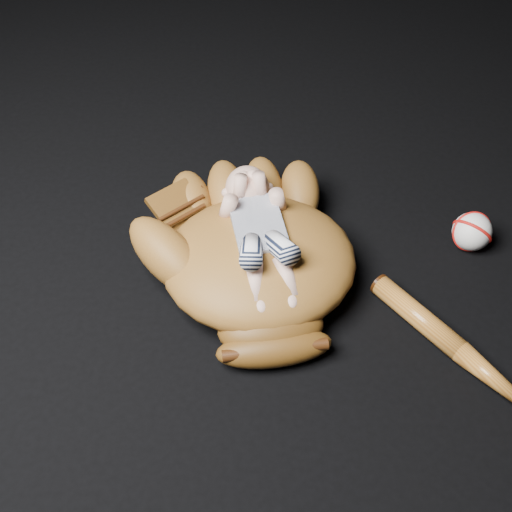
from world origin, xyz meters
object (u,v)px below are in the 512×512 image
(baseball_glove, at_px, (259,254))
(baseball_bat, at_px, (472,361))
(baseball, at_px, (472,232))
(newborn_baby, at_px, (261,234))

(baseball_glove, xyz_separation_m, baseball_bat, (0.38, -0.21, -0.06))
(baseball, bearing_deg, baseball_bat, -102.52)
(baseball, bearing_deg, newborn_baby, -168.41)
(baseball_glove, height_order, newborn_baby, newborn_baby)
(newborn_baby, relative_size, baseball_bat, 0.74)
(newborn_baby, bearing_deg, baseball_glove, -119.29)
(baseball_glove, distance_m, baseball_bat, 0.44)
(baseball_glove, relative_size, baseball_bat, 1.17)
(baseball_glove, distance_m, baseball, 0.46)
(baseball_glove, xyz_separation_m, baseball, (0.45, 0.10, -0.04))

